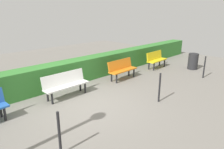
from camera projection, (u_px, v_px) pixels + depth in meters
The scene contains 9 objects.
ground_plane at pixel (85, 103), 6.78m from camera, with size 21.11×21.11×0.00m, color gray.
bench_yellow at pixel (156, 59), 10.89m from camera, with size 1.38×0.50×0.86m.
bench_orange at pixel (122, 68), 9.09m from camera, with size 1.47×0.49×0.86m.
bench_white at pixel (66, 84), 7.21m from camera, with size 1.65×0.46×0.86m.
hedge_row at pixel (79, 70), 8.85m from camera, with size 17.11×0.72×0.95m, color #387F33.
railing_post_near at pixel (204, 67), 9.22m from camera, with size 0.06×0.06×1.00m, color black.
railing_post_mid at pixel (160, 88), 6.78m from camera, with size 0.06×0.06×1.00m, color black.
railing_post_far at pixel (59, 134), 4.25m from camera, with size 0.06×0.06×1.00m, color black.
trash_bin at pixel (193, 61), 10.66m from camera, with size 0.50×0.50×0.82m, color #262628.
Camera 1 is at (3.73, 5.02, 2.94)m, focal length 32.91 mm.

